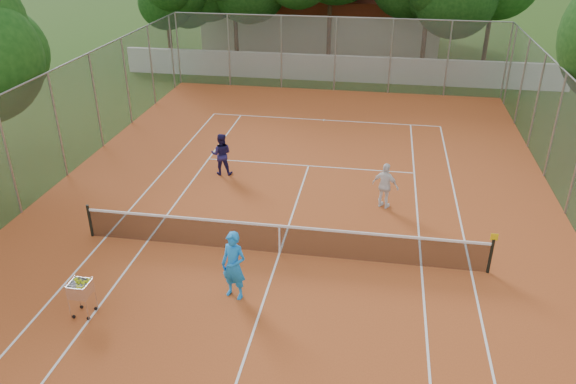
% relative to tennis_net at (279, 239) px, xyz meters
% --- Properties ---
extents(ground, '(120.00, 120.00, 0.00)m').
position_rel_tennis_net_xyz_m(ground, '(0.00, 0.00, -0.51)').
color(ground, '#1E3A10').
rests_on(ground, ground).
extents(court_pad, '(18.00, 34.00, 0.02)m').
position_rel_tennis_net_xyz_m(court_pad, '(0.00, 0.00, -0.50)').
color(court_pad, '#AE5021').
rests_on(court_pad, ground).
extents(court_lines, '(10.98, 23.78, 0.01)m').
position_rel_tennis_net_xyz_m(court_lines, '(0.00, 0.00, -0.49)').
color(court_lines, white).
rests_on(court_lines, court_pad).
extents(tennis_net, '(11.88, 0.10, 0.98)m').
position_rel_tennis_net_xyz_m(tennis_net, '(0.00, 0.00, 0.00)').
color(tennis_net, black).
rests_on(tennis_net, court_pad).
extents(perimeter_fence, '(18.00, 34.00, 4.00)m').
position_rel_tennis_net_xyz_m(perimeter_fence, '(0.00, 0.00, 1.49)').
color(perimeter_fence, slate).
rests_on(perimeter_fence, ground).
extents(boundary_wall, '(26.00, 0.30, 1.50)m').
position_rel_tennis_net_xyz_m(boundary_wall, '(0.00, 19.00, 0.24)').
color(boundary_wall, white).
rests_on(boundary_wall, ground).
extents(clubhouse, '(16.40, 9.00, 4.40)m').
position_rel_tennis_net_xyz_m(clubhouse, '(-2.00, 29.00, 1.69)').
color(clubhouse, beige).
rests_on(clubhouse, ground).
extents(player_near, '(0.80, 0.64, 1.90)m').
position_rel_tennis_net_xyz_m(player_near, '(-0.78, -2.21, 0.46)').
color(player_near, '#1C8AF0').
rests_on(player_near, court_pad).
extents(player_far_left, '(0.86, 0.71, 1.63)m').
position_rel_tennis_net_xyz_m(player_far_left, '(-3.18, 5.13, 0.32)').
color(player_far_left, '#1F1A50').
rests_on(player_far_left, court_pad).
extents(player_far_right, '(1.02, 0.75, 1.61)m').
position_rel_tennis_net_xyz_m(player_far_right, '(2.99, 3.43, 0.31)').
color(player_far_right, white).
rests_on(player_far_right, court_pad).
extents(ball_hopper, '(0.54, 0.54, 1.06)m').
position_rel_tennis_net_xyz_m(ball_hopper, '(-4.32, -3.59, 0.04)').
color(ball_hopper, silver).
rests_on(ball_hopper, court_pad).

